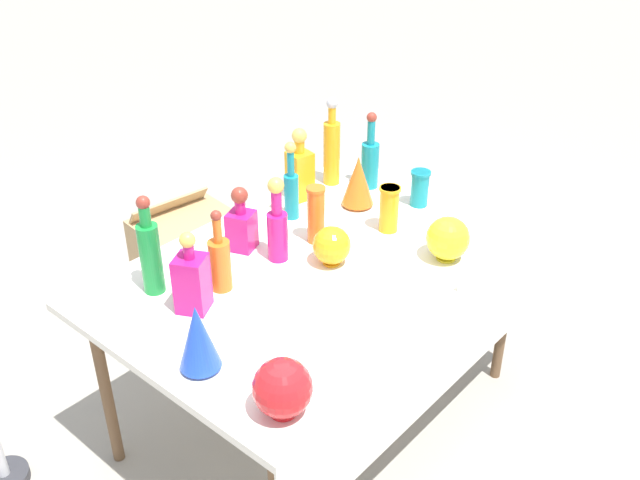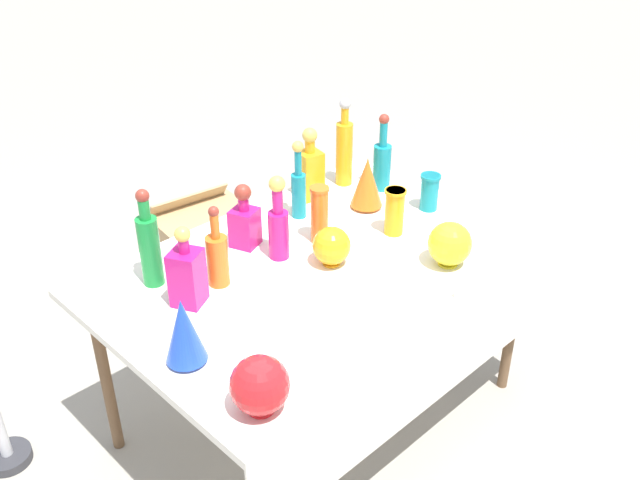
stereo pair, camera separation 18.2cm
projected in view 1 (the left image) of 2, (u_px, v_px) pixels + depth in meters
The scene contains 22 objects.
ground_plane at pixel (320, 413), 3.03m from camera, with size 40.00×40.00×0.00m, color #A0998C.
display_table at pixel (328, 280), 2.65m from camera, with size 1.61×1.09×0.76m.
tall_bottle_0 at pixel (277, 226), 2.60m from camera, with size 0.08×0.08×0.33m.
tall_bottle_1 at pixel (332, 149), 3.14m from camera, with size 0.07×0.07×0.40m.
tall_bottle_2 at pixel (150, 253), 2.41m from camera, with size 0.07×0.07×0.37m.
tall_bottle_3 at pixel (370, 160), 3.13m from camera, with size 0.08×0.08×0.35m.
tall_bottle_4 at pixel (291, 188), 2.88m from camera, with size 0.06×0.06×0.33m.
tall_bottle_5 at pixel (220, 261), 2.45m from camera, with size 0.08×0.08×0.31m.
square_decanter_0 at pixel (192, 280), 2.34m from camera, with size 0.14×0.14×0.29m.
square_decanter_1 at pixel (241, 224), 2.69m from camera, with size 0.12×0.12×0.26m.
square_decanter_2 at pixel (300, 170), 3.03m from camera, with size 0.11×0.11×0.32m.
slender_vase_0 at pixel (316, 213), 2.72m from camera, with size 0.07×0.07×0.23m.
slender_vase_1 at pixel (420, 187), 3.00m from camera, with size 0.08×0.08×0.16m.
slender_vase_2 at pixel (389, 207), 2.81m from camera, with size 0.09×0.09×0.19m.
fluted_vase_0 at pixel (358, 181), 2.98m from camera, with size 0.14×0.14×0.23m.
fluted_vase_1 at pixel (198, 337), 2.08m from camera, with size 0.13×0.13×0.23m.
round_bowl_0 at pixel (332, 245), 2.60m from camera, with size 0.14×0.14×0.15m.
round_bowl_1 at pixel (282, 388), 1.93m from camera, with size 0.17×0.17×0.18m.
round_bowl_2 at pixel (448, 238), 2.63m from camera, with size 0.16×0.16×0.17m.
price_tag_left at pixel (461, 285), 2.49m from camera, with size 0.05×0.01×0.03m, color white.
cardboard_box_behind_left at pixel (220, 277), 3.71m from camera, with size 0.44×0.37×0.33m.
cardboard_box_behind_right at pixel (187, 248), 3.83m from camera, with size 0.55×0.44×0.46m.
Camera 1 is at (-1.68, -1.46, 2.18)m, focal length 40.00 mm.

